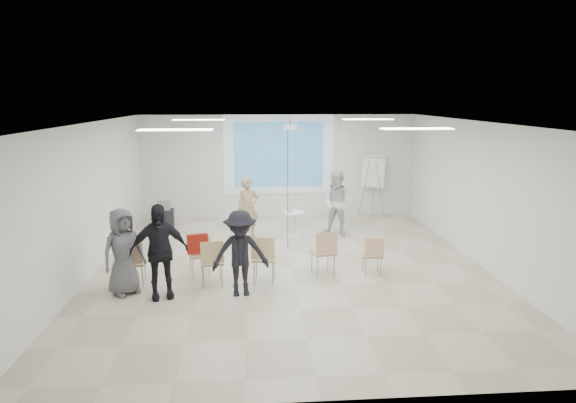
{
  "coord_description": "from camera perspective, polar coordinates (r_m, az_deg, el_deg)",
  "views": [
    {
      "loc": [
        -0.76,
        -9.47,
        3.49
      ],
      "look_at": [
        0.0,
        0.8,
        1.25
      ],
      "focal_mm": 30.0,
      "sensor_mm": 36.0,
      "label": 1
    }
  ],
  "objects": [
    {
      "name": "floor",
      "position": [
        10.14,
        0.34,
        -8.16
      ],
      "size": [
        8.0,
        9.0,
        0.1
      ],
      "primitive_type": "cube",
      "color": "beige",
      "rests_on": "ground"
    },
    {
      "name": "ceiling",
      "position": [
        9.51,
        0.36,
        9.62
      ],
      "size": [
        8.0,
        9.0,
        0.1
      ],
      "primitive_type": "cube",
      "color": "white",
      "rests_on": "wall_back"
    },
    {
      "name": "wall_back",
      "position": [
        14.18,
        -1.12,
        4.2
      ],
      "size": [
        8.0,
        0.1,
        3.0
      ],
      "primitive_type": "cube",
      "color": "silver",
      "rests_on": "floor"
    },
    {
      "name": "wall_left",
      "position": [
        10.22,
        -22.92,
        0.06
      ],
      "size": [
        0.1,
        9.0,
        3.0
      ],
      "primitive_type": "cube",
      "color": "silver",
      "rests_on": "floor"
    },
    {
      "name": "wall_right",
      "position": [
        10.81,
        22.29,
        0.73
      ],
      "size": [
        0.1,
        9.0,
        3.0
      ],
      "primitive_type": "cube",
      "color": "silver",
      "rests_on": "floor"
    },
    {
      "name": "projection_halo",
      "position": [
        14.07,
        -1.11,
        5.58
      ],
      "size": [
        3.2,
        0.01,
        2.3
      ],
      "primitive_type": "cube",
      "color": "silver",
      "rests_on": "wall_back"
    },
    {
      "name": "projection_image",
      "position": [
        14.06,
        -1.11,
        5.57
      ],
      "size": [
        2.6,
        0.01,
        1.9
      ],
      "primitive_type": "cube",
      "color": "teal",
      "rests_on": "wall_back"
    },
    {
      "name": "pedestal_table",
      "position": [
        12.23,
        0.66,
        -2.49
      ],
      "size": [
        0.66,
        0.66,
        0.67
      ],
      "rotation": [
        0.0,
        0.0,
        0.25
      ],
      "color": "white",
      "rests_on": "floor"
    },
    {
      "name": "player_left",
      "position": [
        12.07,
        -4.76,
        -0.31
      ],
      "size": [
        0.73,
        0.59,
        1.74
      ],
      "primitive_type": "imported",
      "rotation": [
        0.0,
        0.0,
        0.28
      ],
      "color": "tan",
      "rests_on": "floor"
    },
    {
      "name": "player_right",
      "position": [
        12.32,
        5.93,
        0.23
      ],
      "size": [
        1.13,
        1.05,
        1.87
      ],
      "primitive_type": "imported",
      "rotation": [
        0.0,
        0.0,
        -0.48
      ],
      "color": "white",
      "rests_on": "floor"
    },
    {
      "name": "controller_left",
      "position": [
        12.26,
        -3.93,
        1.21
      ],
      "size": [
        0.06,
        0.11,
        0.04
      ],
      "primitive_type": "cube",
      "rotation": [
        0.0,
        0.0,
        0.28
      ],
      "color": "white",
      "rests_on": "player_left"
    },
    {
      "name": "controller_right",
      "position": [
        12.47,
        4.95,
        1.92
      ],
      "size": [
        0.09,
        0.13,
        0.04
      ],
      "primitive_type": "cube",
      "rotation": [
        0.0,
        0.0,
        -0.48
      ],
      "color": "white",
      "rests_on": "player_right"
    },
    {
      "name": "chair_far_left",
      "position": [
        9.49,
        -17.89,
        -6.6
      ],
      "size": [
        0.44,
        0.47,
        0.88
      ],
      "rotation": [
        0.0,
        0.0,
        0.06
      ],
      "color": "tan",
      "rests_on": "floor"
    },
    {
      "name": "chair_left_mid",
      "position": [
        9.69,
        -10.41,
        -5.92
      ],
      "size": [
        0.49,
        0.51,
        0.84
      ],
      "rotation": [
        0.0,
        0.0,
        0.27
      ],
      "color": "tan",
      "rests_on": "floor"
    },
    {
      "name": "chair_left_inner",
      "position": [
        9.14,
        -9.01,
        -6.75
      ],
      "size": [
        0.49,
        0.52,
        0.9
      ],
      "rotation": [
        0.0,
        0.0,
        0.17
      ],
      "color": "tan",
      "rests_on": "floor"
    },
    {
      "name": "chair_center",
      "position": [
        9.2,
        -2.89,
        -6.37
      ],
      "size": [
        0.49,
        0.52,
        0.93
      ],
      "rotation": [
        0.0,
        0.0,
        -0.12
      ],
      "color": "tan",
      "rests_on": "floor"
    },
    {
      "name": "chair_right_inner",
      "position": [
        9.56,
        4.35,
        -5.69
      ],
      "size": [
        0.52,
        0.54,
        0.92
      ],
      "rotation": [
        0.0,
        0.0,
        0.21
      ],
      "color": "tan",
      "rests_on": "floor"
    },
    {
      "name": "chair_right_far",
      "position": [
        9.73,
        10.04,
        -6.0
      ],
      "size": [
        0.4,
        0.42,
        0.8
      ],
      "rotation": [
        0.0,
        0.0,
        -0.06
      ],
      "color": "tan",
      "rests_on": "floor"
    },
    {
      "name": "red_jacket",
      "position": [
        9.48,
        -10.67,
        -4.94
      ],
      "size": [
        0.41,
        0.19,
        0.38
      ],
      "primitive_type": "cube",
      "rotation": [
        0.0,
        0.0,
        0.27
      ],
      "color": "#A01F13",
      "rests_on": "chair_left_mid"
    },
    {
      "name": "laptop",
      "position": [
        9.25,
        -9.03,
        -6.85
      ],
      "size": [
        0.37,
        0.29,
        0.03
      ],
      "primitive_type": "imported",
      "rotation": [
        0.0,
        0.0,
        3.31
      ],
      "color": "black",
      "rests_on": "chair_left_inner"
    },
    {
      "name": "audience_left",
      "position": [
        8.7,
        -15.09,
        -4.94
      ],
      "size": [
        1.27,
        0.95,
        1.96
      ],
      "primitive_type": "imported",
      "rotation": [
        0.0,
        0.0,
        0.26
      ],
      "color": "black",
      "rests_on": "floor"
    },
    {
      "name": "audience_mid",
      "position": [
        8.58,
        -5.68,
        -5.48
      ],
      "size": [
        1.21,
        0.76,
        1.77
      ],
      "primitive_type": "imported",
      "rotation": [
        0.0,
        0.0,
        0.12
      ],
      "color": "black",
      "rests_on": "floor"
    },
    {
      "name": "audience_outer",
      "position": [
        9.09,
        -18.99,
        -5.07
      ],
      "size": [
        1.03,
        0.99,
        1.77
      ],
      "primitive_type": "imported",
      "rotation": [
        0.0,
        0.0,
        0.71
      ],
      "color": "slate",
      "rests_on": "floor"
    },
    {
      "name": "flipchart_easel",
      "position": [
        14.31,
        10.07,
        3.46
      ],
      "size": [
        0.73,
        0.59,
        1.83
      ],
      "rotation": [
        0.0,
        0.0,
        -0.41
      ],
      "color": "gray",
      "rests_on": "floor"
    },
    {
      "name": "av_cart",
      "position": [
        13.45,
        -14.43,
        -1.68
      ],
      "size": [
        0.51,
        0.42,
        0.73
      ],
      "rotation": [
        0.0,
        0.0,
        0.07
      ],
      "color": "black",
      "rests_on": "floor"
    },
    {
      "name": "ceiling_projector",
      "position": [
        11.02,
        0.25,
        8.1
      ],
      "size": [
        0.3,
        0.25,
        3.0
      ],
      "color": "white",
      "rests_on": "ceiling"
    },
    {
      "name": "fluor_panel_nw",
      "position": [
        11.55,
        -10.54,
        9.49
      ],
      "size": [
        1.2,
        0.3,
        0.02
      ],
      "primitive_type": "cube",
      "color": "white",
      "rests_on": "ceiling"
    },
    {
      "name": "fluor_panel_ne",
      "position": [
        11.81,
        9.42,
        9.59
      ],
      "size": [
        1.2,
        0.3,
        0.02
      ],
      "primitive_type": "cube",
      "color": "white",
      "rests_on": "ceiling"
    },
    {
      "name": "fluor_panel_sw",
      "position": [
        8.08,
        -13.19,
        8.26
      ],
      "size": [
        1.2,
        0.3,
        0.02
      ],
      "primitive_type": "cube",
      "color": "white",
      "rests_on": "ceiling"
    },
    {
      "name": "fluor_panel_se",
      "position": [
        8.45,
        15.0,
        8.33
      ],
      "size": [
        1.2,
        0.3,
        0.02
      ],
      "primitive_type": "cube",
      "color": "white",
      "rests_on": "ceiling"
    }
  ]
}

